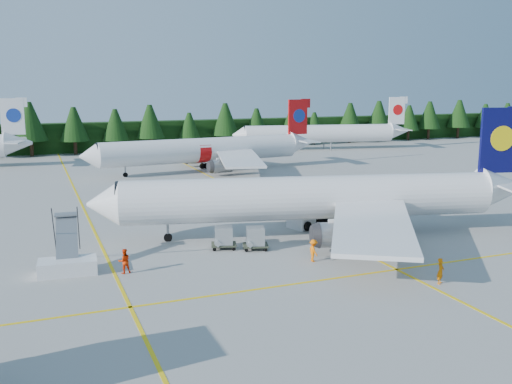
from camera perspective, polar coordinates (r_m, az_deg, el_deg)
name	(u,v)px	position (r m, az deg, el deg)	size (l,w,h in m)	color
ground	(291,256)	(46.78, 3.53, -6.45)	(320.00, 320.00, 0.00)	#9E9D98
taxi_stripe_a	(88,218)	(62.14, -16.42, -2.54)	(0.25, 120.00, 0.01)	yellow
taxi_stripe_b	(265,204)	(66.85, 0.88, -1.18)	(0.25, 120.00, 0.01)	yellow
taxi_stripe_cross	(327,279)	(41.71, 7.08, -8.67)	(80.00, 0.25, 0.01)	yellow
treeline_hedge	(126,136)	(124.33, -12.84, 5.49)	(220.00, 4.00, 6.00)	black
airliner_navy	(302,199)	(52.21, 4.63, -0.68)	(39.50, 32.14, 11.65)	silver
airliner_red	(198,151)	(91.37, -5.82, 4.13)	(38.64, 31.68, 11.24)	silver
airliner_far_right	(314,133)	(122.56, 5.85, 5.84)	(37.68, 10.22, 11.05)	silver
airstairs	(68,262)	(44.88, -18.33, -6.65)	(4.34, 5.89, 3.76)	silver
service_truck	(316,210)	(57.08, 6.01, -1.79)	(6.63, 4.35, 3.01)	white
uld_pair	(240,237)	(48.43, -1.66, -4.49)	(4.89, 3.38, 1.62)	#353B2B
crew_a	(441,271)	(42.32, 17.97, -7.53)	(0.67, 0.44, 1.85)	orange
crew_b	(124,261)	(43.54, -13.03, -6.74)	(0.91, 0.71, 1.87)	red
crew_c	(313,251)	(45.41, 5.77, -5.85)	(0.74, 0.50, 1.78)	orange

